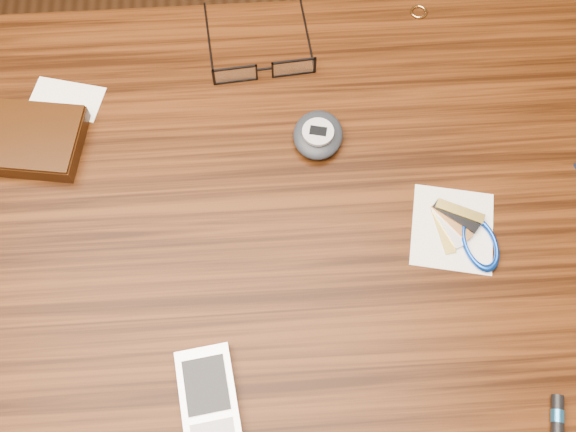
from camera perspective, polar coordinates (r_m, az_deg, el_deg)
name	(u,v)px	position (r m, az deg, el deg)	size (l,w,h in m)	color
ground	(257,370)	(1.45, -2.75, -13.49)	(3.80, 3.80, 0.00)	#472814
desk	(235,272)	(0.83, -4.72, -4.98)	(1.00, 0.70, 0.75)	#371908
wallet_and_card	(33,139)	(0.83, -21.73, 6.39)	(0.15, 0.16, 0.03)	black
eyeglasses	(264,67)	(0.83, -2.17, 13.12)	(0.14, 0.15, 0.03)	black
gold_ring	(419,12)	(0.92, 11.54, 17.36)	(0.02, 0.02, 0.00)	#DDA95D
pda_phone	(209,399)	(0.68, -7.07, -15.85)	(0.07, 0.11, 0.02)	#ADADB1
pedometer	(318,135)	(0.78, 2.69, 7.23)	(0.07, 0.08, 0.03)	black
notepad_keys	(466,235)	(0.76, 15.55, -1.62)	(0.11, 0.12, 0.01)	silver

